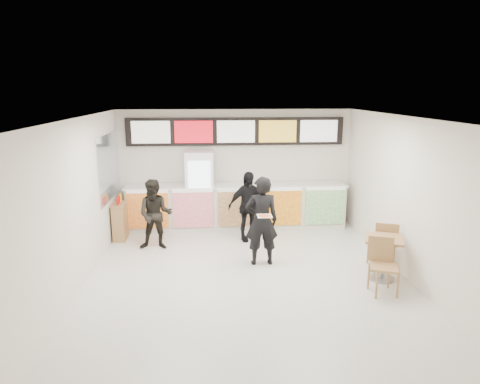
{
  "coord_description": "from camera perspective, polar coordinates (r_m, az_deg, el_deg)",
  "views": [
    {
      "loc": [
        -0.7,
        -7.44,
        3.46
      ],
      "look_at": [
        -0.06,
        1.2,
        1.4
      ],
      "focal_mm": 32.0,
      "sensor_mm": 36.0,
      "label": 1
    }
  ],
  "objects": [
    {
      "name": "pizza_slice",
      "position": [
        8.1,
        3.3,
        -3.16
      ],
      "size": [
        0.36,
        0.36,
        0.02
      ],
      "color": "beige",
      "rests_on": "customer_main"
    },
    {
      "name": "wall_back",
      "position": [
        11.14,
        -0.58,
        3.25
      ],
      "size": [
        6.0,
        0.0,
        6.0
      ],
      "primitive_type": "plane",
      "rotation": [
        1.57,
        0.0,
        0.0
      ],
      "color": "silver",
      "rests_on": "floor"
    },
    {
      "name": "cafe_table",
      "position": [
        8.42,
        18.53,
        -7.41
      ],
      "size": [
        1.0,
        1.72,
        0.98
      ],
      "rotation": [
        0.0,
        0.0,
        -0.35
      ],
      "color": "#A6834B",
      "rests_on": "floor"
    },
    {
      "name": "customer_left",
      "position": [
        9.63,
        -11.23,
        -2.97
      ],
      "size": [
        0.8,
        0.64,
        1.58
      ],
      "primitive_type": "imported",
      "rotation": [
        0.0,
        0.0,
        -0.06
      ],
      "color": "black",
      "rests_on": "floor"
    },
    {
      "name": "condiment_ledge",
      "position": [
        10.62,
        -15.61,
        -3.61
      ],
      "size": [
        0.32,
        0.78,
        1.04
      ],
      "color": "#A6834B",
      "rests_on": "floor"
    },
    {
      "name": "wall_right",
      "position": [
        8.54,
        21.56,
        -0.84
      ],
      "size": [
        0.0,
        7.0,
        7.0
      ],
      "primitive_type": "plane",
      "rotation": [
        1.57,
        0.0,
        -1.57
      ],
      "color": "silver",
      "rests_on": "floor"
    },
    {
      "name": "floor",
      "position": [
        8.24,
        1.04,
        -11.45
      ],
      "size": [
        7.0,
        7.0,
        0.0
      ],
      "primitive_type": "plane",
      "color": "beige",
      "rests_on": "ground"
    },
    {
      "name": "customer_mid",
      "position": [
        9.99,
        1.02,
        -1.91
      ],
      "size": [
        1.04,
        0.68,
        1.65
      ],
      "primitive_type": "imported",
      "rotation": [
        0.0,
        0.0,
        0.31
      ],
      "color": "black",
      "rests_on": "floor"
    },
    {
      "name": "drinks_fridge",
      "position": [
        10.84,
        -5.38,
        0.21
      ],
      "size": [
        0.7,
        0.67,
        2.0
      ],
      "color": "white",
      "rests_on": "floor"
    },
    {
      "name": "service_counter",
      "position": [
        10.95,
        -0.43,
        -1.91
      ],
      "size": [
        5.56,
        0.77,
        1.14
      ],
      "color": "silver",
      "rests_on": "floor"
    },
    {
      "name": "ceiling",
      "position": [
        7.49,
        1.14,
        9.86
      ],
      "size": [
        7.0,
        7.0,
        0.0
      ],
      "primitive_type": "plane",
      "rotation": [
        3.14,
        0.0,
        0.0
      ],
      "color": "white",
      "rests_on": "wall_back"
    },
    {
      "name": "menu_board",
      "position": [
        10.92,
        -0.56,
        8.08
      ],
      "size": [
        5.5,
        0.14,
        0.7
      ],
      "color": "black",
      "rests_on": "wall_back"
    },
    {
      "name": "customer_main",
      "position": [
        8.6,
        2.89,
        -3.87
      ],
      "size": [
        0.68,
        0.46,
        1.82
      ],
      "primitive_type": "imported",
      "rotation": [
        0.0,
        0.0,
        3.17
      ],
      "color": "black",
      "rests_on": "floor"
    },
    {
      "name": "mirror_panel",
      "position": [
        10.3,
        -17.05,
        3.24
      ],
      "size": [
        0.01,
        2.0,
        1.5
      ],
      "primitive_type": "cube",
      "color": "#B2B7BF",
      "rests_on": "wall_left"
    },
    {
      "name": "wall_left",
      "position": [
        8.03,
        -20.75,
        -1.63
      ],
      "size": [
        0.0,
        7.0,
        7.0
      ],
      "primitive_type": "plane",
      "rotation": [
        1.57,
        0.0,
        1.57
      ],
      "color": "silver",
      "rests_on": "floor"
    }
  ]
}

